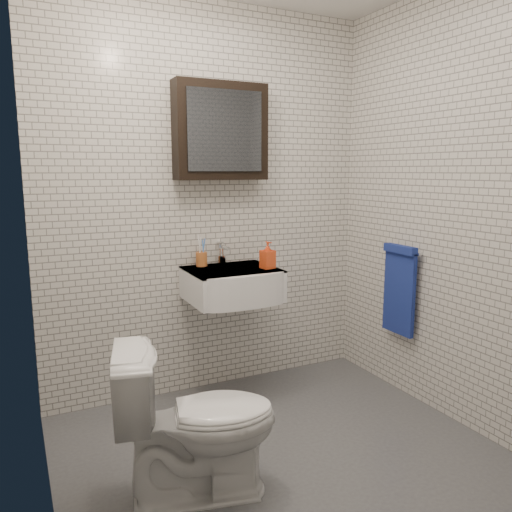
{
  "coord_description": "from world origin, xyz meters",
  "views": [
    {
      "loc": [
        -1.17,
        -2.05,
        1.46
      ],
      "look_at": [
        0.06,
        0.45,
        0.98
      ],
      "focal_mm": 35.0,
      "sensor_mm": 36.0,
      "label": 1
    }
  ],
  "objects": [
    {
      "name": "mirror_cabinet",
      "position": [
        0.05,
        0.93,
        1.7
      ],
      "size": [
        0.6,
        0.15,
        0.6
      ],
      "color": "black",
      "rests_on": "room_shell"
    },
    {
      "name": "ground",
      "position": [
        0.0,
        0.0,
        0.01
      ],
      "size": [
        2.2,
        2.0,
        0.01
      ],
      "primitive_type": "cube",
      "color": "#494B50",
      "rests_on": "ground"
    },
    {
      "name": "toothbrush_cup",
      "position": [
        -0.09,
        0.94,
        0.9
      ],
      "size": [
        0.09,
        0.09,
        0.2
      ],
      "rotation": [
        0.0,
        0.0,
        0.37
      ],
      "color": "#B5622D",
      "rests_on": "washbasin"
    },
    {
      "name": "soap_bottle",
      "position": [
        0.26,
        0.68,
        0.94
      ],
      "size": [
        0.09,
        0.09,
        0.17
      ],
      "primitive_type": "imported",
      "rotation": [
        0.0,
        0.0,
        0.18
      ],
      "color": "orange",
      "rests_on": "washbasin"
    },
    {
      "name": "toilet",
      "position": [
        -0.49,
        -0.08,
        0.36
      ],
      "size": [
        0.78,
        0.55,
        0.72
      ],
      "primitive_type": "imported",
      "rotation": [
        0.0,
        0.0,
        1.34
      ],
      "color": "white",
      "rests_on": "ground"
    },
    {
      "name": "faucet",
      "position": [
        0.05,
        0.93,
        0.92
      ],
      "size": [
        0.06,
        0.2,
        0.15
      ],
      "color": "silver",
      "rests_on": "washbasin"
    },
    {
      "name": "room_shell",
      "position": [
        0.0,
        0.0,
        1.47
      ],
      "size": [
        2.22,
        2.02,
        2.51
      ],
      "color": "silver",
      "rests_on": "ground"
    },
    {
      "name": "towel_rail",
      "position": [
        1.04,
        0.35,
        0.72
      ],
      "size": [
        0.09,
        0.3,
        0.58
      ],
      "color": "silver",
      "rests_on": "room_shell"
    },
    {
      "name": "washbasin",
      "position": [
        0.05,
        0.73,
        0.76
      ],
      "size": [
        0.55,
        0.5,
        0.2
      ],
      "color": "white",
      "rests_on": "room_shell"
    }
  ]
}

